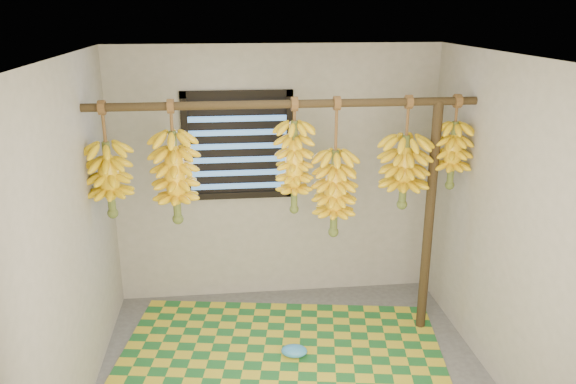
{
  "coord_description": "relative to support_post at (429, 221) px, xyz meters",
  "views": [
    {
      "loc": [
        -0.46,
        -3.5,
        2.69
      ],
      "look_at": [
        0.0,
        0.55,
        1.35
      ],
      "focal_mm": 35.0,
      "sensor_mm": 36.0,
      "label": 1
    }
  ],
  "objects": [
    {
      "name": "plastic_bag",
      "position": [
        -1.17,
        -0.33,
        -0.95
      ],
      "size": [
        0.24,
        0.19,
        0.09
      ],
      "primitive_type": "ellipsoid",
      "rotation": [
        0.0,
        0.0,
        -0.19
      ],
      "color": "#3488C5",
      "rests_on": "woven_mat"
    },
    {
      "name": "banana_bunch_a",
      "position": [
        -2.55,
        0.0,
        0.45
      ],
      "size": [
        0.33,
        0.33,
        0.89
      ],
      "color": "brown",
      "rests_on": "hanging_pole"
    },
    {
      "name": "banana_bunch_d",
      "position": [
        -1.13,
        0.0,
        0.5
      ],
      "size": [
        0.3,
        0.3,
        0.92
      ],
      "color": "brown",
      "rests_on": "hanging_pole"
    },
    {
      "name": "ceiling",
      "position": [
        -1.2,
        -0.7,
        1.4
      ],
      "size": [
        3.0,
        3.0,
        0.01
      ],
      "primitive_type": "cube",
      "color": "silver",
      "rests_on": "wall_back"
    },
    {
      "name": "wall_back",
      "position": [
        -1.2,
        0.8,
        0.2
      ],
      "size": [
        3.0,
        0.01,
        2.4
      ],
      "primitive_type": "cube",
      "color": "gray",
      "rests_on": "floor"
    },
    {
      "name": "wall_right",
      "position": [
        0.3,
        -0.7,
        0.2
      ],
      "size": [
        0.01,
        3.0,
        2.4
      ],
      "primitive_type": "cube",
      "color": "gray",
      "rests_on": "floor"
    },
    {
      "name": "banana_bunch_e",
      "position": [
        -0.24,
        0.0,
        0.44
      ],
      "size": [
        0.38,
        0.38,
        0.91
      ],
      "color": "brown",
      "rests_on": "hanging_pole"
    },
    {
      "name": "banana_bunch_f",
      "position": [
        0.15,
        0.0,
        0.56
      ],
      "size": [
        0.29,
        0.29,
        0.76
      ],
      "color": "brown",
      "rests_on": "hanging_pole"
    },
    {
      "name": "banana_bunch_c",
      "position": [
        -0.81,
        0.0,
        0.28
      ],
      "size": [
        0.33,
        0.33,
        1.13
      ],
      "color": "brown",
      "rests_on": "hanging_pole"
    },
    {
      "name": "hanging_pole",
      "position": [
        -1.2,
        0.0,
        1.0
      ],
      "size": [
        3.0,
        0.06,
        0.06
      ],
      "primitive_type": "cylinder",
      "rotation": [
        0.0,
        1.57,
        0.0
      ],
      "color": "#3A2A15",
      "rests_on": "wall_left"
    },
    {
      "name": "wall_left",
      "position": [
        -2.71,
        -0.7,
        0.2
      ],
      "size": [
        0.01,
        3.0,
        2.4
      ],
      "primitive_type": "cube",
      "color": "gray",
      "rests_on": "floor"
    },
    {
      "name": "support_post",
      "position": [
        0.0,
        0.0,
        0.0
      ],
      "size": [
        0.08,
        0.08,
        2.0
      ],
      "primitive_type": "cylinder",
      "color": "#3A2A15",
      "rests_on": "floor"
    },
    {
      "name": "window",
      "position": [
        -1.55,
        0.78,
        0.5
      ],
      "size": [
        1.0,
        0.04,
        1.0
      ],
      "color": "black",
      "rests_on": "wall_back"
    },
    {
      "name": "banana_bunch_b",
      "position": [
        -2.06,
        -0.0,
        0.45
      ],
      "size": [
        0.34,
        0.34,
        0.96
      ],
      "color": "brown",
      "rests_on": "hanging_pole"
    },
    {
      "name": "woven_mat",
      "position": [
        -1.31,
        -0.52,
        -0.99
      ],
      "size": [
        2.91,
        2.48,
        0.01
      ],
      "primitive_type": "cube",
      "rotation": [
        0.0,
        0.0,
        -0.16
      ],
      "color": "#1C6028",
      "rests_on": "floor"
    }
  ]
}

